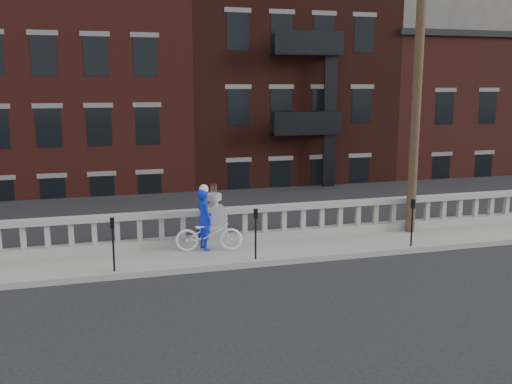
# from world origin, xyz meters

# --- Properties ---
(ground) EXTENTS (120.00, 120.00, 0.00)m
(ground) POSITION_xyz_m (0.00, 0.00, 0.00)
(ground) COLOR black
(ground) RESTS_ON ground
(sidewalk) EXTENTS (32.00, 2.20, 0.15)m
(sidewalk) POSITION_xyz_m (0.00, 3.00, 0.07)
(sidewalk) COLOR gray
(sidewalk) RESTS_ON ground
(balustrade) EXTENTS (28.00, 0.34, 1.03)m
(balustrade) POSITION_xyz_m (0.00, 3.95, 0.64)
(balustrade) COLOR gray
(balustrade) RESTS_ON sidewalk
(planter_pedestal) EXTENTS (0.55, 0.55, 1.76)m
(planter_pedestal) POSITION_xyz_m (0.00, 3.95, 0.83)
(planter_pedestal) COLOR gray
(planter_pedestal) RESTS_ON sidewalk
(lower_level) EXTENTS (80.00, 44.00, 20.80)m
(lower_level) POSITION_xyz_m (0.56, 23.04, 2.63)
(lower_level) COLOR #605E59
(lower_level) RESTS_ON ground
(utility_pole) EXTENTS (1.60, 0.28, 10.00)m
(utility_pole) POSITION_xyz_m (6.20, 3.60, 5.24)
(utility_pole) COLOR #422D1E
(utility_pole) RESTS_ON sidewalk
(parking_meter_b) EXTENTS (0.10, 0.09, 1.36)m
(parking_meter_b) POSITION_xyz_m (-2.90, 2.15, 1.00)
(parking_meter_b) COLOR black
(parking_meter_b) RESTS_ON sidewalk
(parking_meter_c) EXTENTS (0.10, 0.09, 1.36)m
(parking_meter_c) POSITION_xyz_m (0.74, 2.15, 1.00)
(parking_meter_c) COLOR black
(parking_meter_c) RESTS_ON sidewalk
(parking_meter_d) EXTENTS (0.10, 0.09, 1.36)m
(parking_meter_d) POSITION_xyz_m (5.38, 2.15, 1.00)
(parking_meter_d) COLOR black
(parking_meter_d) RESTS_ON sidewalk
(bicycle) EXTENTS (1.94, 0.97, 0.97)m
(bicycle) POSITION_xyz_m (-0.29, 3.26, 0.64)
(bicycle) COLOR white
(bicycle) RESTS_ON sidewalk
(cyclist) EXTENTS (0.55, 0.71, 1.74)m
(cyclist) POSITION_xyz_m (-0.39, 3.42, 1.02)
(cyclist) COLOR #0D26CA
(cyclist) RESTS_ON sidewalk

